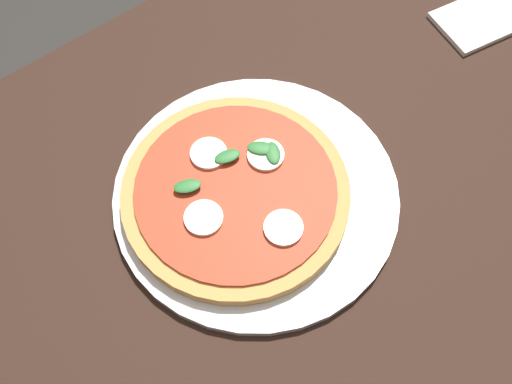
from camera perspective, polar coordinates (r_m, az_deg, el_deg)
The scene contains 5 objects.
ground_plane at distance 1.37m, azimuth 1.93°, elevation -14.28°, with size 6.00×6.00×0.00m, color #2D2B28.
dining_table at distance 0.80m, azimuth 3.23°, elevation -3.68°, with size 1.55×0.80×0.70m.
serving_tray at distance 0.71m, azimuth 0.00°, elevation -0.15°, with size 0.35×0.35×0.01m, color silver.
pizza at distance 0.69m, azimuth -2.02°, elevation -0.02°, with size 0.28×0.28×0.03m.
napkin at distance 0.95m, azimuth 21.51°, elevation 15.75°, with size 0.13×0.09×0.01m, color white.
Camera 1 is at (-0.24, -0.23, 1.33)m, focal length 40.06 mm.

